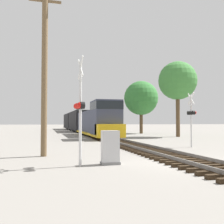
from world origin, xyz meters
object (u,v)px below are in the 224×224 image
at_px(relay_cabinet, 110,148).
at_px(tree_far_right, 178,81).
at_px(freight_train, 80,121).
at_px(crossing_signal_near, 80,107).
at_px(tree_mid_background, 141,98).
at_px(utility_pole, 44,71).
at_px(crossing_signal_far, 192,115).

relative_size(relay_cabinet, tree_far_right, 0.15).
bearing_deg(freight_train, crossing_signal_near, -97.15).
height_order(crossing_signal_near, tree_mid_background, tree_mid_background).
xyz_separation_m(utility_pole, tree_far_right, (16.71, 15.70, 2.47)).
bearing_deg(tree_far_right, crossing_signal_far, -114.38).
bearing_deg(utility_pole, tree_far_right, 43.22).
height_order(relay_cabinet, tree_far_right, tree_far_right).
bearing_deg(crossing_signal_far, relay_cabinet, 130.39).
relative_size(utility_pole, tree_far_right, 0.96).
relative_size(crossing_signal_near, relay_cabinet, 3.12).
relative_size(crossing_signal_near, tree_far_right, 0.48).
bearing_deg(crossing_signal_near, tree_far_right, 136.19).
distance_m(utility_pole, tree_far_right, 23.06).
bearing_deg(relay_cabinet, crossing_signal_far, 38.36).
bearing_deg(crossing_signal_near, freight_train, 167.01).
bearing_deg(freight_train, tree_far_right, -63.67).
bearing_deg(freight_train, tree_mid_background, -47.74).
distance_m(freight_train, tree_far_right, 23.53).
bearing_deg(utility_pole, tree_mid_background, 59.25).
height_order(freight_train, utility_pole, utility_pole).
distance_m(relay_cabinet, tree_far_right, 24.59).
height_order(crossing_signal_far, tree_far_right, tree_far_right).
xyz_separation_m(crossing_signal_near, tree_mid_background, (14.11, 30.03, 3.35)).
xyz_separation_m(crossing_signal_near, relay_cabinet, (1.40, 0.18, -1.82)).
xyz_separation_m(freight_train, crossing_signal_far, (4.26, -33.61, 0.43)).
distance_m(crossing_signal_far, utility_pole, 11.36).
height_order(crossing_signal_near, relay_cabinet, crossing_signal_near).
height_order(utility_pole, tree_mid_background, utility_pole).
bearing_deg(tree_mid_background, crossing_signal_near, -115.17).
relative_size(crossing_signal_near, tree_mid_background, 0.54).
bearing_deg(tree_mid_background, tree_far_right, -84.12).
distance_m(crossing_signal_far, tree_far_right, 15.11).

